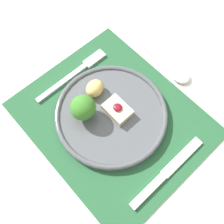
{
  "coord_description": "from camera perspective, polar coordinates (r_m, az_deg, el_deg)",
  "views": [
    {
      "loc": [
        0.17,
        -0.16,
        1.3
      ],
      "look_at": [
        -0.01,
        0.0,
        0.77
      ],
      "focal_mm": 42.0,
      "sensor_mm": 36.0,
      "label": 1
    }
  ],
  "objects": [
    {
      "name": "ground_plane",
      "position": [
        1.32,
        0.1,
        -13.96
      ],
      "size": [
        8.0,
        8.0,
        0.0
      ],
      "primitive_type": "plane",
      "color": "brown"
    },
    {
      "name": "spoon",
      "position": [
        0.67,
        13.27,
        8.87
      ],
      "size": [
        0.19,
        0.04,
        0.01
      ],
      "rotation": [
        0.0,
        0.0,
        -0.04
      ],
      "color": "silver",
      "rests_on": "dining_table"
    },
    {
      "name": "dinner_plate",
      "position": [
        0.58,
        -0.56,
        -0.07
      ],
      "size": [
        0.25,
        0.25,
        0.08
      ],
      "color": "#4C5156",
      "rests_on": "placemat"
    },
    {
      "name": "fork",
      "position": [
        0.66,
        -7.71,
        8.64
      ],
      "size": [
        0.02,
        0.21,
        0.01
      ],
      "rotation": [
        0.0,
        0.0,
        0.04
      ],
      "color": "silver",
      "rests_on": "placemat"
    },
    {
      "name": "dining_table",
      "position": [
        0.66,
        0.2,
        -3.81
      ],
      "size": [
        1.53,
        1.26,
        0.74
      ],
      "color": "white",
      "rests_on": "ground_plane"
    },
    {
      "name": "placemat",
      "position": [
        0.6,
        0.22,
        -1.41
      ],
      "size": [
        0.4,
        0.34,
        0.0
      ],
      "primitive_type": "cube",
      "color": "#235633",
      "rests_on": "dining_table"
    },
    {
      "name": "knife",
      "position": [
        0.56,
        10.91,
        -13.63
      ],
      "size": [
        0.02,
        0.21,
        0.01
      ],
      "rotation": [
        0.0,
        0.0,
        -0.05
      ],
      "color": "silver",
      "rests_on": "placemat"
    }
  ]
}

